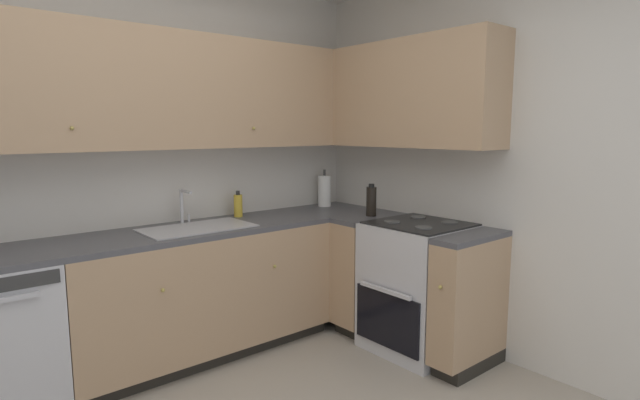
# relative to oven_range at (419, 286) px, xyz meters

# --- Properties ---
(wall_back) EXTENTS (3.95, 0.05, 2.59)m
(wall_back) POSITION_rel_oven_range_xyz_m (-1.64, 1.21, 0.84)
(wall_back) COLOR silver
(wall_back) RESTS_ON ground_plane
(wall_right) EXTENTS (0.05, 3.58, 2.59)m
(wall_right) POSITION_rel_oven_range_xyz_m (0.31, -0.55, 0.84)
(wall_right) COLOR silver
(wall_right) RESTS_ON ground_plane
(lower_cabinets_back) EXTENTS (1.79, 0.62, 0.85)m
(lower_cabinets_back) POSITION_rel_oven_range_xyz_m (-1.21, 0.89, -0.02)
(lower_cabinets_back) COLOR tan
(lower_cabinets_back) RESTS_ON ground_plane
(countertop_back) EXTENTS (2.99, 0.60, 0.03)m
(countertop_back) POSITION_rel_oven_range_xyz_m (-1.21, 0.89, 0.42)
(countertop_back) COLOR #4C4C51
(countertop_back) RESTS_ON lower_cabinets_back
(lower_cabinets_right) EXTENTS (0.62, 1.11, 0.85)m
(lower_cabinets_right) POSITION_rel_oven_range_xyz_m (-0.02, 0.08, -0.02)
(lower_cabinets_right) COLOR tan
(lower_cabinets_right) RESTS_ON ground_plane
(countertop_right) EXTENTS (0.60, 1.11, 0.03)m
(countertop_right) POSITION_rel_oven_range_xyz_m (-0.02, 0.08, 0.42)
(countertop_right) COLOR #4C4C51
(countertop_right) RESTS_ON lower_cabinets_right
(oven_range) EXTENTS (0.68, 0.62, 1.04)m
(oven_range) POSITION_rel_oven_range_xyz_m (0.00, 0.00, 0.00)
(oven_range) COLOR silver
(oven_range) RESTS_ON ground_plane
(upper_cabinets_back) EXTENTS (2.67, 0.34, 0.74)m
(upper_cabinets_back) POSITION_rel_oven_range_xyz_m (-1.37, 1.03, 1.33)
(upper_cabinets_back) COLOR tan
(upper_cabinets_right) EXTENTS (0.32, 1.66, 0.74)m
(upper_cabinets_right) POSITION_rel_oven_range_xyz_m (0.12, 0.36, 1.33)
(upper_cabinets_right) COLOR tan
(sink) EXTENTS (0.71, 0.40, 0.10)m
(sink) POSITION_rel_oven_range_xyz_m (-1.24, 0.86, 0.40)
(sink) COLOR #B7B7BC
(sink) RESTS_ON countertop_back
(faucet) EXTENTS (0.07, 0.16, 0.24)m
(faucet) POSITION_rel_oven_range_xyz_m (-1.23, 1.07, 0.58)
(faucet) COLOR silver
(faucet) RESTS_ON countertop_back
(soap_bottle) EXTENTS (0.06, 0.06, 0.19)m
(soap_bottle) POSITION_rel_oven_range_xyz_m (-0.80, 1.07, 0.52)
(soap_bottle) COLOR gold
(soap_bottle) RESTS_ON countertop_back
(paper_towel_roll) EXTENTS (0.11, 0.11, 0.32)m
(paper_towel_roll) POSITION_rel_oven_range_xyz_m (0.03, 1.05, 0.57)
(paper_towel_roll) COLOR white
(paper_towel_roll) RESTS_ON countertop_back
(oil_bottle) EXTENTS (0.08, 0.08, 0.24)m
(oil_bottle) POSITION_rel_oven_range_xyz_m (-0.02, 0.45, 0.55)
(oil_bottle) COLOR black
(oil_bottle) RESTS_ON countertop_right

